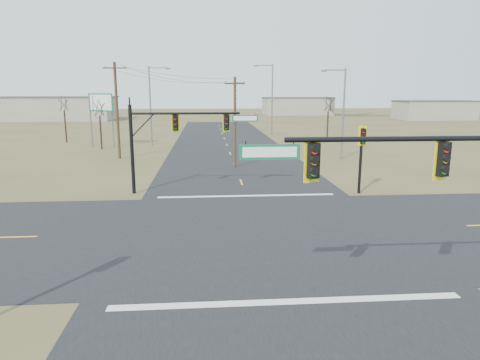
# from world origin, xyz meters

# --- Properties ---
(ground) EXTENTS (320.00, 320.00, 0.00)m
(ground) POSITION_xyz_m (0.00, 0.00, 0.00)
(ground) COLOR brown
(ground) RESTS_ON ground
(road_ew) EXTENTS (160.00, 14.00, 0.02)m
(road_ew) POSITION_xyz_m (0.00, 0.00, 0.01)
(road_ew) COLOR black
(road_ew) RESTS_ON ground
(road_ns) EXTENTS (14.00, 160.00, 0.02)m
(road_ns) POSITION_xyz_m (0.00, 0.00, 0.01)
(road_ns) COLOR black
(road_ns) RESTS_ON ground
(stop_bar_near) EXTENTS (12.00, 0.40, 0.01)m
(stop_bar_near) POSITION_xyz_m (0.00, -7.50, 0.03)
(stop_bar_near) COLOR silver
(stop_bar_near) RESTS_ON road_ns
(stop_bar_far) EXTENTS (12.00, 0.40, 0.01)m
(stop_bar_far) POSITION_xyz_m (0.00, 7.50, 0.03)
(stop_bar_far) COLOR silver
(stop_bar_far) RESTS_ON road_ns
(mast_arm_near) EXTENTS (10.32, 0.58, 6.21)m
(mast_arm_near) POSITION_xyz_m (4.45, -8.36, 4.54)
(mast_arm_near) COLOR black
(mast_arm_near) RESTS_ON ground
(mast_arm_far) EXTENTS (8.82, 0.60, 6.12)m
(mast_arm_far) POSITION_xyz_m (-4.52, 8.99, 4.45)
(mast_arm_far) COLOR black
(mast_arm_far) RESTS_ON ground
(pedestal_signal_ne) EXTENTS (0.61, 0.54, 4.73)m
(pedestal_signal_ne) POSITION_xyz_m (7.92, 7.64, 3.41)
(pedestal_signal_ne) COLOR black
(pedestal_signal_ne) RESTS_ON ground
(utility_pole_near) EXTENTS (1.94, 0.83, 8.29)m
(utility_pole_near) POSITION_xyz_m (-0.03, 18.80, 4.35)
(utility_pole_near) COLOR #44301D
(utility_pole_near) RESTS_ON ground
(utility_pole_far) EXTENTS (2.43, 0.29, 9.93)m
(utility_pole_far) POSITION_xyz_m (-11.91, 25.21, 5.15)
(utility_pole_far) COLOR #44301D
(utility_pole_far) RESTS_ON ground
(highway_sign) EXTENTS (3.31, 1.57, 6.76)m
(highway_sign) POSITION_xyz_m (-15.92, 35.19, 4.73)
(highway_sign) COLOR slate
(highway_sign) RESTS_ON ground
(streetlight_a) EXTENTS (2.59, 0.25, 9.32)m
(streetlight_a) POSITION_xyz_m (11.29, 23.03, 5.23)
(streetlight_a) COLOR slate
(streetlight_a) RESTS_ON ground
(streetlight_b) EXTENTS (3.13, 0.30, 11.25)m
(streetlight_b) POSITION_xyz_m (7.70, 48.60, 6.32)
(streetlight_b) COLOR slate
(streetlight_b) RESTS_ON ground
(streetlight_c) EXTENTS (2.83, 0.28, 10.18)m
(streetlight_c) POSITION_xyz_m (-9.71, 36.75, 5.72)
(streetlight_c) COLOR slate
(streetlight_c) RESTS_ON ground
(bare_tree_a) EXTENTS (2.99, 2.99, 6.41)m
(bare_tree_a) POSITION_xyz_m (-15.60, 33.01, 5.07)
(bare_tree_a) COLOR black
(bare_tree_a) RESTS_ON ground
(bare_tree_b) EXTENTS (3.17, 3.17, 6.77)m
(bare_tree_b) POSITION_xyz_m (-22.21, 40.71, 5.41)
(bare_tree_b) COLOR black
(bare_tree_b) RESTS_ON ground
(bare_tree_c) EXTENTS (3.64, 3.64, 6.78)m
(bare_tree_c) POSITION_xyz_m (14.35, 38.63, 5.32)
(bare_tree_c) COLOR black
(bare_tree_c) RESTS_ON ground
(warehouse_left) EXTENTS (28.00, 14.00, 5.50)m
(warehouse_left) POSITION_xyz_m (-40.00, 90.00, 2.75)
(warehouse_left) COLOR #9D988B
(warehouse_left) RESTS_ON ground
(warehouse_mid) EXTENTS (20.00, 12.00, 5.00)m
(warehouse_mid) POSITION_xyz_m (25.00, 110.00, 2.50)
(warehouse_mid) COLOR #9D988B
(warehouse_mid) RESTS_ON ground
(warehouse_right) EXTENTS (18.00, 10.00, 4.50)m
(warehouse_right) POSITION_xyz_m (55.00, 85.00, 2.25)
(warehouse_right) COLOR #9D988B
(warehouse_right) RESTS_ON ground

